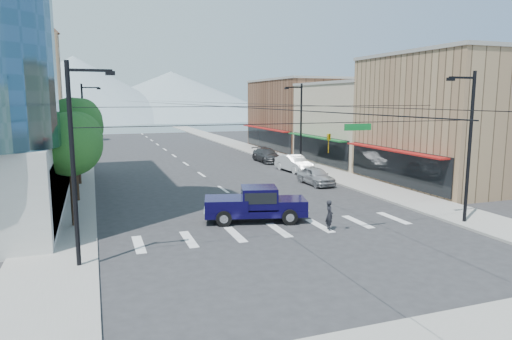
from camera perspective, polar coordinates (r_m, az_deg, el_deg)
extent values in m
plane|color=#28282B|center=(25.05, 4.63, -8.36)|extent=(160.00, 160.00, 0.00)
cube|color=gray|center=(62.24, -21.48, 1.49)|extent=(4.00, 120.00, 0.15)
cube|color=gray|center=(65.96, -0.17, 2.49)|extent=(4.00, 120.00, 0.15)
cube|color=#8C6B4C|center=(43.69, 23.67, 5.63)|extent=(12.00, 14.00, 11.00)
cube|color=tan|center=(54.76, 13.51, 5.58)|extent=(12.00, 14.00, 9.00)
cube|color=brown|center=(68.68, 6.18, 6.81)|extent=(12.00, 18.00, 10.00)
cube|color=#8C6B4C|center=(84.05, -24.53, 9.17)|extent=(4.00, 4.00, 18.00)
cone|color=brown|center=(84.85, -24.98, 16.06)|extent=(4.80, 4.80, 2.40)
cone|color=gray|center=(171.89, -21.71, 9.45)|extent=(80.00, 80.00, 22.00)
cone|color=gray|center=(184.23, -10.50, 9.22)|extent=(90.00, 90.00, 18.00)
cylinder|color=black|center=(28.27, -21.96, -2.24)|extent=(0.28, 0.28, 4.55)
sphere|color=#18491A|center=(27.92, -22.27, 3.00)|extent=(3.64, 3.64, 3.64)
sphere|color=#18491A|center=(28.17, -21.48, 3.91)|extent=(2.86, 2.86, 2.86)
cylinder|color=black|center=(35.13, -21.59, 0.30)|extent=(0.28, 0.28, 5.11)
sphere|color=#18491A|center=(34.85, -21.86, 5.06)|extent=(4.09, 4.09, 4.09)
sphere|color=#18491A|center=(35.12, -21.23, 5.77)|extent=(3.21, 3.21, 3.21)
cylinder|color=black|center=(42.11, -21.29, 1.26)|extent=(0.28, 0.28, 4.55)
sphere|color=#18491A|center=(41.87, -21.49, 4.79)|extent=(3.64, 3.64, 3.64)
sphere|color=#18491A|center=(42.14, -20.97, 5.38)|extent=(2.86, 2.86, 2.86)
cylinder|color=black|center=(49.03, -21.12, 2.59)|extent=(0.28, 0.28, 5.11)
sphere|color=#18491A|center=(48.83, -21.31, 6.00)|extent=(4.09, 4.09, 4.09)
sphere|color=#18491A|center=(49.10, -20.86, 6.51)|extent=(3.21, 3.21, 3.21)
cylinder|color=black|center=(20.99, -21.89, 0.26)|extent=(0.20, 0.20, 9.00)
cylinder|color=black|center=(29.49, 25.12, 2.37)|extent=(0.20, 0.20, 9.00)
cylinder|color=black|center=(23.05, 5.85, 5.82)|extent=(21.60, 0.04, 0.04)
imported|color=gold|center=(23.82, 9.08, 3.32)|extent=(0.16, 0.20, 1.00)
cube|color=#0C6626|center=(24.62, 12.61, 5.26)|extent=(1.60, 0.06, 0.35)
cylinder|color=black|center=(51.86, -20.73, 5.08)|extent=(0.20, 0.20, 9.00)
cube|color=black|center=(51.79, -19.97, 9.66)|extent=(1.80, 0.12, 0.12)
cube|color=black|center=(51.79, -19.07, 9.60)|extent=(0.40, 0.25, 0.18)
cylinder|color=black|center=(48.52, 5.64, 5.39)|extent=(0.20, 0.20, 9.00)
cube|color=black|center=(48.07, 4.73, 10.26)|extent=(1.80, 0.12, 0.12)
cube|color=black|center=(47.74, 3.84, 10.16)|extent=(0.40, 0.25, 0.18)
cube|color=#0A0632|center=(28.03, -0.07, -5.16)|extent=(6.50, 3.72, 0.39)
cube|color=#0A0632|center=(28.18, 4.35, -4.17)|extent=(2.27, 2.51, 0.61)
cube|color=#0A0632|center=(27.84, 0.39, -3.37)|extent=(2.58, 2.54, 1.23)
cube|color=black|center=(27.82, 0.39, -3.14)|extent=(2.37, 2.51, 0.67)
cube|color=#0A0632|center=(27.82, -3.75, -4.22)|extent=(3.05, 2.81, 0.73)
cube|color=silver|center=(28.44, 6.13, -5.00)|extent=(0.67, 2.08, 0.39)
cube|color=silver|center=(27.94, -6.38, -5.26)|extent=(0.67, 2.08, 0.33)
cylinder|color=black|center=(27.28, 4.23, -5.89)|extent=(0.99, 0.56, 0.94)
cylinder|color=black|center=(29.31, 3.57, -4.85)|extent=(0.99, 0.56, 0.94)
cylinder|color=black|center=(26.94, -4.04, -6.08)|extent=(0.99, 0.56, 0.94)
cylinder|color=black|center=(29.00, -4.11, -5.00)|extent=(0.99, 0.56, 0.94)
imported|color=black|center=(26.36, 9.16, -5.60)|extent=(0.52, 0.70, 1.75)
imported|color=#A6A6AA|center=(40.07, 7.49, -0.74)|extent=(1.97, 4.58, 1.54)
imported|color=silver|center=(47.02, 4.77, 0.83)|extent=(2.34, 5.37, 1.72)
imported|color=#343437|center=(54.11, 1.37, 1.86)|extent=(2.30, 5.57, 1.61)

